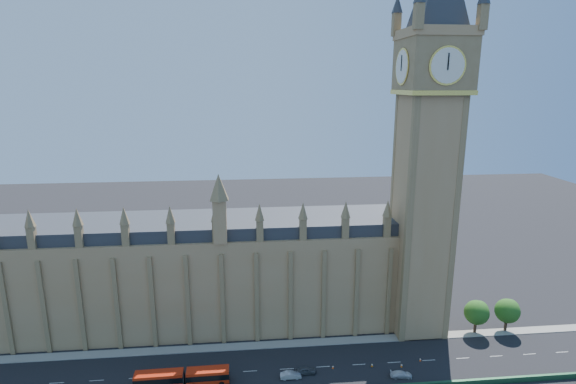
{
  "coord_description": "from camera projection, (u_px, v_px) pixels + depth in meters",
  "views": [
    {
      "loc": [
        -4.18,
        -85.36,
        60.46
      ],
      "look_at": [
        5.23,
        10.0,
        37.21
      ],
      "focal_mm": 28.0,
      "sensor_mm": 36.0,
      "label": 1
    }
  ],
  "objects": [
    {
      "name": "ground",
      "position": [
        269.0,
        370.0,
        97.21
      ],
      "size": [
        400.0,
        400.0,
        0.0
      ],
      "primitive_type": "plane",
      "color": "black",
      "rests_on": "ground"
    },
    {
      "name": "palace_westminster",
      "position": [
        164.0,
        274.0,
        112.83
      ],
      "size": [
        120.0,
        20.0,
        28.0
      ],
      "color": "#A27C4E",
      "rests_on": "ground"
    },
    {
      "name": "elizabeth_tower",
      "position": [
        430.0,
        110.0,
        101.5
      ],
      "size": [
        20.59,
        20.59,
        105.0
      ],
      "color": "#A27C4E",
      "rests_on": "ground"
    },
    {
      "name": "kerb_north",
      "position": [
        266.0,
        345.0,
        106.38
      ],
      "size": [
        160.0,
        3.0,
        0.16
      ],
      "primitive_type": "cube",
      "color": "gray",
      "rests_on": "ground"
    },
    {
      "name": "tree_east_near",
      "position": [
        477.0,
        312.0,
        110.61
      ],
      "size": [
        6.0,
        6.0,
        8.5
      ],
      "color": "#382619",
      "rests_on": "ground"
    },
    {
      "name": "tree_east_far",
      "position": [
        508.0,
        310.0,
        111.38
      ],
      "size": [
        6.0,
        6.0,
        8.5
      ],
      "color": "#382619",
      "rests_on": "ground"
    },
    {
      "name": "red_bus",
      "position": [
        182.0,
        378.0,
        91.99
      ],
      "size": [
        19.17,
        3.28,
        3.25
      ],
      "rotation": [
        0.0,
        0.0,
        0.01
      ],
      "color": "red",
      "rests_on": "ground"
    },
    {
      "name": "car_grey",
      "position": [
        306.0,
        370.0,
        95.83
      ],
      "size": [
        4.54,
        1.94,
        1.53
      ],
      "primitive_type": "imported",
      "rotation": [
        0.0,
        0.0,
        1.6
      ],
      "color": "#44474D",
      "rests_on": "ground"
    },
    {
      "name": "car_silver",
      "position": [
        291.0,
        375.0,
        94.36
      ],
      "size": [
        4.47,
        1.65,
        1.46
      ],
      "primitive_type": "imported",
      "rotation": [
        0.0,
        0.0,
        1.59
      ],
      "color": "#A1A3A9",
      "rests_on": "ground"
    },
    {
      "name": "car_white",
      "position": [
        401.0,
        374.0,
        94.7
      ],
      "size": [
        4.73,
        2.33,
        1.32
      ],
      "primitive_type": "imported",
      "rotation": [
        0.0,
        0.0,
        1.46
      ],
      "color": "silver",
      "rests_on": "ground"
    },
    {
      "name": "cone_a",
      "position": [
        333.0,
        367.0,
        97.68
      ],
      "size": [
        0.53,
        0.53,
        0.67
      ],
      "rotation": [
        0.0,
        0.0,
        -0.33
      ],
      "color": "black",
      "rests_on": "ground"
    },
    {
      "name": "cone_b",
      "position": [
        372.0,
        365.0,
        98.29
      ],
      "size": [
        0.53,
        0.53,
        0.73
      ],
      "rotation": [
        0.0,
        0.0,
        -0.16
      ],
      "color": "black",
      "rests_on": "ground"
    },
    {
      "name": "cone_c",
      "position": [
        420.0,
        360.0,
        100.32
      ],
      "size": [
        0.5,
        0.5,
        0.66
      ],
      "rotation": [
        0.0,
        0.0,
        0.24
      ],
      "color": "black",
      "rests_on": "ground"
    },
    {
      "name": "cone_d",
      "position": [
        402.0,
        365.0,
        98.19
      ],
      "size": [
        0.58,
        0.58,
        0.72
      ],
      "rotation": [
        0.0,
        0.0,
        0.36
      ],
      "color": "black",
      "rests_on": "ground"
    }
  ]
}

